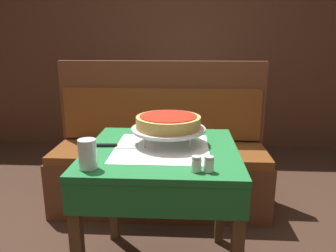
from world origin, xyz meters
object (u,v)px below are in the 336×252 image
object	(u,v)px
dining_table_rear	(186,104)
booth_bench	(160,166)
condiment_caddy	(179,89)
dining_table_front	(162,168)
deep_dish_pizza	(168,122)
salt_shaker	(196,164)
napkin_holder	(177,123)
water_glass_near	(88,154)
pepper_shaker	(209,164)
pizza_pan_stand	(168,130)
pizza_server	(114,145)

from	to	relation	value
dining_table_rear	booth_bench	world-z (taller)	booth_bench
dining_table_rear	condiment_caddy	xyz separation A→B (m)	(-0.06, -0.04, 0.16)
dining_table_rear	condiment_caddy	distance (m)	0.17
dining_table_front	condiment_caddy	xyz separation A→B (m)	(0.05, 1.76, 0.14)
deep_dish_pizza	dining_table_rear	bearing A→B (deg)	87.32
salt_shaker	napkin_holder	bearing A→B (deg)	98.85
booth_bench	water_glass_near	size ratio (longest dim) A/B	12.78
condiment_caddy	dining_table_rear	bearing A→B (deg)	30.99
dining_table_front	salt_shaker	xyz separation A→B (m)	(0.16, -0.29, 0.14)
salt_shaker	pepper_shaker	world-z (taller)	same
deep_dish_pizza	napkin_holder	size ratio (longest dim) A/B	3.28
pizza_pan_stand	napkin_holder	size ratio (longest dim) A/B	3.79
water_glass_near	napkin_holder	distance (m)	0.70
dining_table_rear	condiment_caddy	world-z (taller)	condiment_caddy
booth_bench	water_glass_near	distance (m)	1.20
salt_shaker	pizza_pan_stand	bearing A→B (deg)	110.74
pizza_pan_stand	salt_shaker	bearing A→B (deg)	-69.26
condiment_caddy	dining_table_front	bearing A→B (deg)	-91.48
napkin_holder	pepper_shaker	bearing A→B (deg)	-76.62
pizza_server	napkin_holder	xyz separation A→B (m)	(0.31, 0.32, 0.04)
dining_table_rear	condiment_caddy	size ratio (longest dim) A/B	5.34
dining_table_front	water_glass_near	distance (m)	0.43
napkin_holder	pizza_server	bearing A→B (deg)	-134.31
napkin_holder	pizza_pan_stand	bearing A→B (deg)	-98.49
booth_bench	salt_shaker	xyz separation A→B (m)	(0.24, -1.08, 0.45)
booth_bench	condiment_caddy	world-z (taller)	booth_bench
water_glass_near	pizza_server	bearing A→B (deg)	81.41
water_glass_near	salt_shaker	bearing A→B (deg)	-0.56
dining_table_front	pizza_pan_stand	distance (m)	0.20
dining_table_front	salt_shaker	distance (m)	0.36
booth_bench	deep_dish_pizza	world-z (taller)	booth_bench
deep_dish_pizza	pepper_shaker	distance (m)	0.41
dining_table_front	napkin_holder	world-z (taller)	napkin_holder
dining_table_rear	napkin_holder	world-z (taller)	napkin_holder
booth_bench	pepper_shaker	distance (m)	1.21
pepper_shaker	condiment_caddy	size ratio (longest dim) A/B	0.41
pizza_pan_stand	deep_dish_pizza	distance (m)	0.04
condiment_caddy	pizza_pan_stand	bearing A→B (deg)	-90.56
napkin_holder	condiment_caddy	size ratio (longest dim) A/B	0.64
salt_shaker	condiment_caddy	xyz separation A→B (m)	(-0.12, 2.04, 0.00)
dining_table_rear	napkin_holder	xyz separation A→B (m)	(-0.04, -1.47, 0.17)
napkin_holder	salt_shaker	bearing A→B (deg)	-81.15
water_glass_near	salt_shaker	world-z (taller)	water_glass_near
salt_shaker	water_glass_near	bearing A→B (deg)	179.44
dining_table_rear	pepper_shaker	xyz separation A→B (m)	(0.10, -2.08, 0.15)
pizza_pan_stand	water_glass_near	world-z (taller)	water_glass_near
pizza_server	deep_dish_pizza	bearing A→B (deg)	11.77
dining_table_rear	deep_dish_pizza	xyz separation A→B (m)	(-0.08, -1.73, 0.24)
pepper_shaker	napkin_holder	bearing A→B (deg)	103.38
dining_table_rear	water_glass_near	bearing A→B (deg)	-100.75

